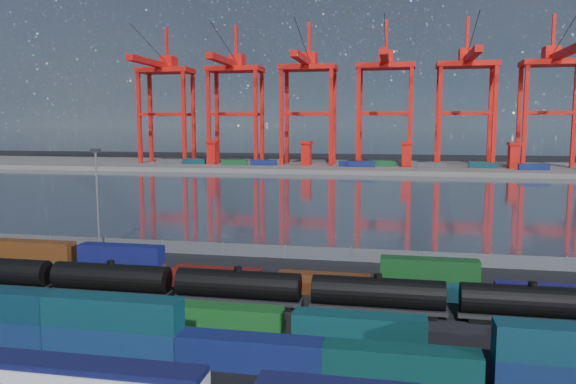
# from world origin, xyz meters

# --- Properties ---
(ground) EXTENTS (700.00, 700.00, 0.00)m
(ground) POSITION_xyz_m (0.00, 0.00, 0.00)
(ground) COLOR black
(ground) RESTS_ON ground
(harbor_water) EXTENTS (700.00, 700.00, 0.00)m
(harbor_water) POSITION_xyz_m (0.00, 105.00, 0.01)
(harbor_water) COLOR #28303B
(harbor_water) RESTS_ON ground
(far_quay) EXTENTS (700.00, 70.00, 2.00)m
(far_quay) POSITION_xyz_m (0.00, 210.00, 1.00)
(far_quay) COLOR #514F4C
(far_quay) RESTS_ON ground
(distant_mountains) EXTENTS (2470.00, 1100.00, 520.00)m
(distant_mountains) POSITION_xyz_m (63.02, 1600.00, 220.29)
(distant_mountains) COLOR #1E2630
(distant_mountains) RESTS_ON ground
(container_row_south) EXTENTS (140.40, 2.53, 5.39)m
(container_row_south) POSITION_xyz_m (6.96, -10.88, 2.07)
(container_row_south) COLOR #46494C
(container_row_south) RESTS_ON ground
(container_row_mid) EXTENTS (141.73, 2.53, 2.70)m
(container_row_mid) POSITION_xyz_m (15.31, -3.55, 1.35)
(container_row_mid) COLOR #434548
(container_row_mid) RESTS_ON ground
(container_row_north) EXTENTS (140.33, 2.28, 4.87)m
(container_row_north) POSITION_xyz_m (-8.97, 11.24, 2.03)
(container_row_north) COLOR navy
(container_row_north) RESTS_ON ground
(tanker_string) EXTENTS (138.58, 3.13, 4.48)m
(tanker_string) POSITION_xyz_m (14.81, 4.63, 2.25)
(tanker_string) COLOR black
(tanker_string) RESTS_ON ground
(waterfront_fence) EXTENTS (160.12, 0.12, 2.20)m
(waterfront_fence) POSITION_xyz_m (-0.00, 28.00, 1.00)
(waterfront_fence) COLOR #595B5E
(waterfront_fence) RESTS_ON ground
(yard_light_mast) EXTENTS (1.60, 0.40, 16.60)m
(yard_light_mast) POSITION_xyz_m (-30.00, 26.00, 9.30)
(yard_light_mast) COLOR slate
(yard_light_mast) RESTS_ON ground
(gantry_cranes) EXTENTS (200.88, 49.69, 67.29)m
(gantry_cranes) POSITION_xyz_m (-7.50, 203.21, 41.25)
(gantry_cranes) COLOR red
(gantry_cranes) RESTS_ON ground
(quay_containers) EXTENTS (172.58, 10.99, 2.60)m
(quay_containers) POSITION_xyz_m (-11.00, 195.46, 3.30)
(quay_containers) COLOR navy
(quay_containers) RESTS_ON far_quay
(straddle_carriers) EXTENTS (140.00, 7.00, 11.10)m
(straddle_carriers) POSITION_xyz_m (-2.50, 200.00, 7.82)
(straddle_carriers) COLOR red
(straddle_carriers) RESTS_ON far_quay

